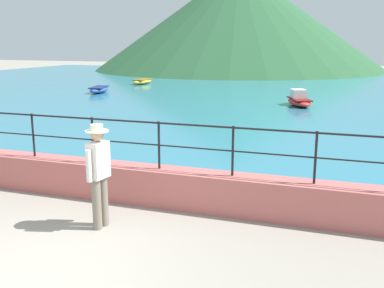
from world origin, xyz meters
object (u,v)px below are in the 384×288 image
at_px(person_walking, 99,171).
at_px(boat_2, 99,89).
at_px(boat_1, 299,100).
at_px(boat_0, 142,81).

bearing_deg(person_walking, boat_2, 120.74).
bearing_deg(boat_1, boat_2, 171.26).
relative_size(person_walking, boat_0, 0.75).
relative_size(boat_0, boat_1, 0.94).
relative_size(boat_1, boat_2, 1.01).
height_order(person_walking, boat_2, person_walking).
bearing_deg(boat_0, boat_2, -89.77).
xyz_separation_m(boat_1, boat_2, (-12.00, 1.84, -0.07)).
xyz_separation_m(boat_0, boat_1, (12.03, -7.95, 0.07)).
height_order(person_walking, boat_1, person_walking).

